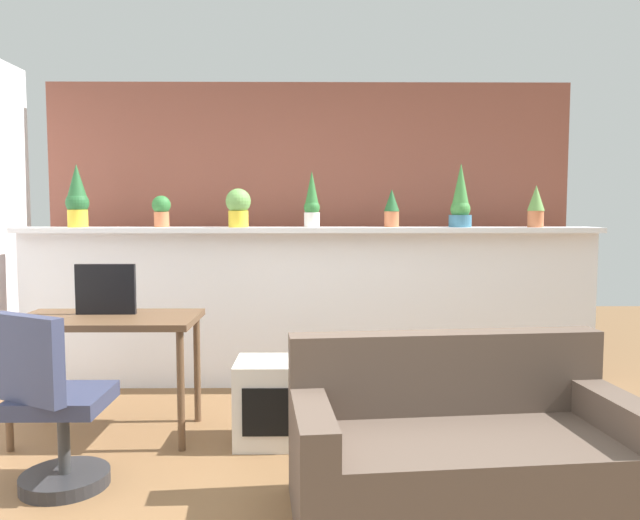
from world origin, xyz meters
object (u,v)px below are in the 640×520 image
(potted_plant_2, at_px, (238,206))
(couch, at_px, (462,453))
(potted_plant_4, at_px, (392,208))
(potted_plant_3, at_px, (312,202))
(potted_plant_5, at_px, (460,201))
(potted_plant_1, at_px, (161,210))
(desk, at_px, (107,330))
(office_chair, at_px, (53,415))
(side_cube_shelf, at_px, (269,402))
(potted_plant_6, at_px, (536,205))
(tv_monitor, at_px, (106,289))
(potted_plant_0, at_px, (77,197))

(potted_plant_2, xyz_separation_m, couch, (1.27, -2.03, -1.15))
(couch, bearing_deg, potted_plant_4, 91.93)
(potted_plant_3, bearing_deg, potted_plant_5, 0.76)
(potted_plant_1, height_order, desk, potted_plant_1)
(desk, relative_size, couch, 0.68)
(desk, distance_m, office_chair, 0.81)
(potted_plant_1, xyz_separation_m, desk, (-0.08, -1.07, -0.74))
(potted_plant_2, height_order, side_cube_shelf, potted_plant_2)
(potted_plant_6, relative_size, desk, 0.30)
(potted_plant_2, distance_m, office_chair, 2.19)
(desk, distance_m, side_cube_shelf, 1.09)
(potted_plant_4, xyz_separation_m, tv_monitor, (-1.92, -1.00, -0.51))
(potted_plant_2, distance_m, potted_plant_5, 1.73)
(desk, xyz_separation_m, tv_monitor, (-0.03, 0.08, 0.24))
(potted_plant_2, height_order, couch, potted_plant_2)
(potted_plant_6, relative_size, side_cube_shelf, 0.65)
(potted_plant_6, distance_m, couch, 2.55)
(potted_plant_3, bearing_deg, couch, -71.12)
(potted_plant_2, relative_size, potted_plant_3, 0.69)
(potted_plant_6, bearing_deg, office_chair, -149.49)
(desk, xyz_separation_m, office_chair, (-0.02, -0.77, -0.28))
(potted_plant_2, height_order, office_chair, potted_plant_2)
(tv_monitor, distance_m, couch, 2.35)
(tv_monitor, bearing_deg, side_cube_shelf, -11.23)
(potted_plant_6, bearing_deg, potted_plant_4, 176.43)
(potted_plant_6, bearing_deg, side_cube_shelf, -150.29)
(potted_plant_0, bearing_deg, couch, -39.18)
(potted_plant_4, xyz_separation_m, potted_plant_6, (1.11, -0.07, 0.02))
(potted_plant_3, relative_size, potted_plant_6, 1.34)
(tv_monitor, height_order, side_cube_shelf, tv_monitor)
(potted_plant_5, bearing_deg, potted_plant_3, -179.24)
(potted_plant_5, distance_m, tv_monitor, 2.69)
(tv_monitor, relative_size, office_chair, 0.41)
(potted_plant_1, bearing_deg, side_cube_shelf, -52.45)
(tv_monitor, height_order, couch, tv_monitor)
(tv_monitor, bearing_deg, couch, -28.66)
(potted_plant_1, distance_m, potted_plant_5, 2.34)
(desk, bearing_deg, potted_plant_2, 56.06)
(potted_plant_0, distance_m, potted_plant_1, 0.65)
(office_chair, height_order, couch, office_chair)
(side_cube_shelf, bearing_deg, desk, 172.87)
(potted_plant_2, xyz_separation_m, desk, (-0.69, -1.02, -0.76))
(potted_plant_6, bearing_deg, potted_plant_2, 179.73)
(office_chair, distance_m, couch, 1.99)
(potted_plant_6, bearing_deg, tv_monitor, -162.88)
(potted_plant_4, bearing_deg, office_chair, -135.88)
(potted_plant_6, xyz_separation_m, side_cube_shelf, (-1.99, -1.14, -1.19))
(potted_plant_4, distance_m, potted_plant_6, 1.11)
(potted_plant_0, height_order, office_chair, potted_plant_0)
(potted_plant_3, height_order, side_cube_shelf, potted_plant_3)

